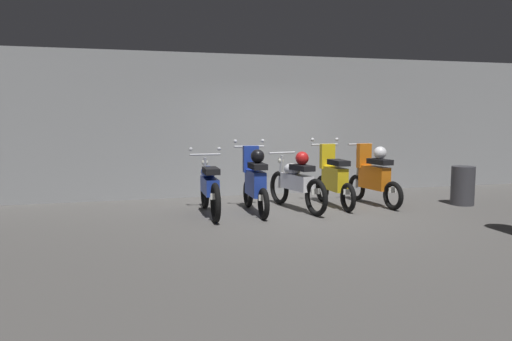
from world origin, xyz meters
TOP-DOWN VIEW (x-y plane):
  - ground_plane at (0.00, 0.00)m, footprint 80.00×80.00m
  - back_wall at (0.00, 2.51)m, footprint 16.00×0.30m
  - motorbike_slot_0 at (-1.62, 0.42)m, footprint 0.59×1.95m
  - motorbike_slot_1 at (-0.81, 0.37)m, footprint 0.59×1.68m
  - motorbike_slot_2 at (-0.00, 0.45)m, footprint 0.61×1.93m
  - motorbike_slot_3 at (0.81, 0.61)m, footprint 0.59×1.68m
  - motorbike_slot_4 at (1.61, 0.54)m, footprint 0.56×1.68m
  - trash_bin at (3.29, 0.08)m, footprint 0.44×0.44m

SIDE VIEW (x-z plane):
  - ground_plane at x=0.00m, z-range 0.00..0.00m
  - trash_bin at x=3.29m, z-range 0.00..0.75m
  - motorbike_slot_0 at x=-1.62m, z-range -0.08..1.07m
  - motorbike_slot_2 at x=0.00m, z-range -0.02..1.07m
  - motorbike_slot_3 at x=0.81m, z-range -0.12..1.17m
  - motorbike_slot_4 at x=1.61m, z-range -0.02..1.15m
  - motorbike_slot_1 at x=-0.81m, z-range -0.08..1.21m
  - back_wall at x=0.00m, z-range 0.00..3.02m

